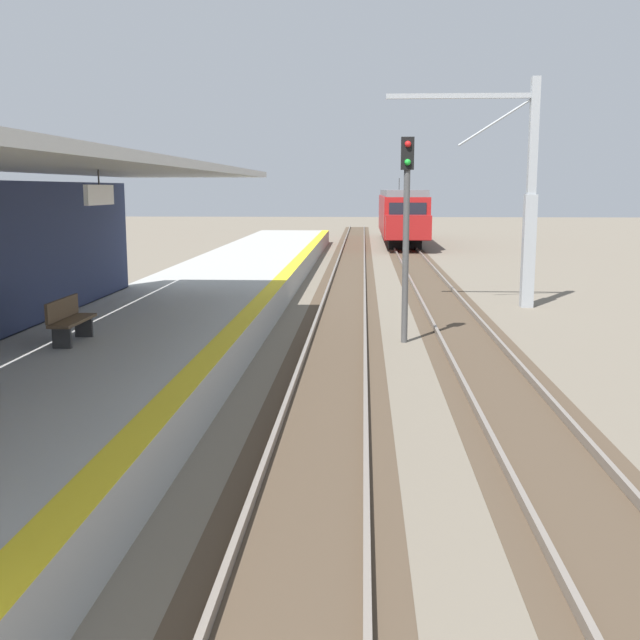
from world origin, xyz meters
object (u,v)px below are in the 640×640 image
at_px(rail_signal_post, 406,218).
at_px(approaching_train, 401,213).
at_px(catenary_pylon_far_side, 522,199).
at_px(platform_bench, 69,319).

bearing_deg(rail_signal_post, approaching_train, 87.49).
height_order(approaching_train, catenary_pylon_far_side, catenary_pylon_far_side).
distance_m(approaching_train, catenary_pylon_far_side, 31.81).
relative_size(approaching_train, platform_bench, 12.25).
distance_m(approaching_train, platform_bench, 43.90).
relative_size(approaching_train, rail_signal_post, 3.77).
xyz_separation_m(approaching_train, catenary_pylon_far_side, (2.44, -31.68, 1.43)).
height_order(rail_signal_post, catenary_pylon_far_side, catenary_pylon_far_side).
distance_m(rail_signal_post, platform_bench, 8.70).
height_order(catenary_pylon_far_side, platform_bench, catenary_pylon_far_side).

